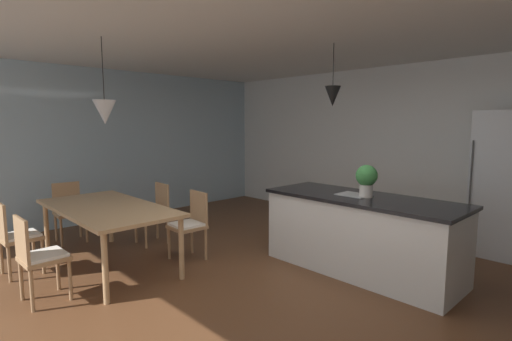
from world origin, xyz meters
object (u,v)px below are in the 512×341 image
Objects in this scene: chair_near_right at (38,255)px; chair_far_left at (154,211)px; chair_window_end at (69,210)px; potted_plant_on_island at (367,178)px; dining_table at (107,211)px; chair_near_left at (15,235)px; refrigerator at (507,185)px; kitchen_island at (361,233)px; chair_far_right at (190,223)px.

chair_far_left is at bearing 117.81° from chair_near_right.
potted_plant_on_island is at bearing 29.73° from chair_window_end.
chair_near_left is at bearing -117.72° from dining_table.
chair_near_left is 0.46× the size of refrigerator.
chair_near_left is 4.00m from kitchen_island.
chair_near_right is 3.45m from kitchen_island.
chair_near_right is at bearing -120.38° from kitchen_island.
chair_far_right is 2.26m from potted_plant_on_island.
refrigerator is (3.24, 3.93, 0.26)m from dining_table.
chair_far_left is 0.38× the size of kitchen_island.
chair_far_left is at bearing -140.46° from refrigerator.
kitchen_island is at bearing 30.07° from chair_window_end.
chair_far_right is at bearing -145.12° from kitchen_island.
chair_far_left is 0.93m from chair_far_right.
refrigerator reaches higher than dining_table.
chair_far_left reaches higher than dining_table.
potted_plant_on_island reaches higher than chair_window_end.
refrigerator reaches higher than chair_near_left.
refrigerator reaches higher than kitchen_island.
chair_near_right is at bearing -25.32° from chair_window_end.
chair_far_left is at bearing -155.93° from potted_plant_on_island.
refrigerator reaches higher than chair_far_right.
chair_near_left is at bearing -43.24° from chair_window_end.
chair_far_left is at bearing 89.98° from chair_near_left.
refrigerator is (2.77, 3.05, 0.48)m from chair_far_right.
chair_far_right is at bearing 0.00° from chair_far_left.
potted_plant_on_island is (3.66, 2.09, 0.65)m from chair_window_end.
chair_far_right is (0.47, 0.88, -0.22)m from dining_table.
chair_near_right is 1.00× the size of chair_far_right.
chair_near_left is at bearing -131.94° from kitchen_island.
refrigerator reaches higher than potted_plant_on_island.
dining_table is 1.02m from chair_far_right.
chair_near_left is 6.09m from refrigerator.
chair_near_left is at bearing 180.00° from chair_near_right.
kitchen_island is 6.09× the size of potted_plant_on_island.
chair_near_right reaches higher than dining_table.
potted_plant_on_island is (-0.98, -1.84, 0.16)m from refrigerator.
potted_plant_on_island is at bearing 34.13° from chair_far_right.
dining_table is 1.02m from chair_far_left.
chair_far_left is 4.82m from refrigerator.
chair_near_right is 1.76m from chair_far_right.
chair_far_left and chair_far_right have the same top height.
refrigerator is at bearing 62.00° from potted_plant_on_island.
chair_far_left is at bearing 42.97° from chair_window_end.
kitchen_island is at bearing -119.19° from refrigerator.
kitchen_island is (2.67, 2.97, -0.01)m from chair_near_left.
potted_plant_on_island is at bearing 24.07° from chair_far_left.
chair_far_left is 1.76m from chair_near_left.
potted_plant_on_island reaches higher than dining_table.
dining_table is 2.37× the size of chair_far_right.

